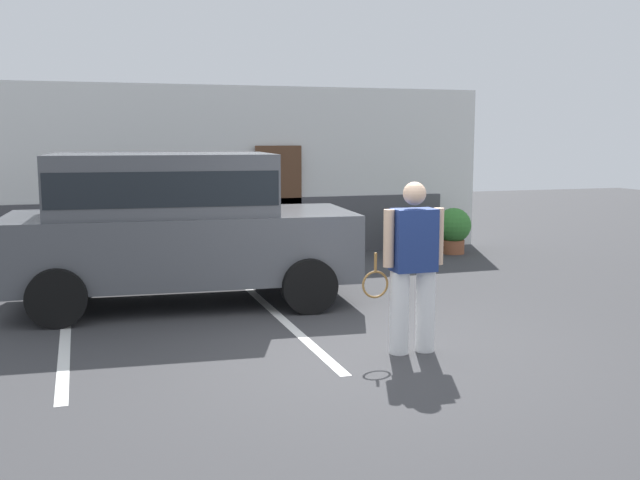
# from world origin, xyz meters

# --- Properties ---
(ground_plane) EXTENTS (40.00, 40.00, 0.00)m
(ground_plane) POSITION_xyz_m (0.00, 0.00, 0.00)
(ground_plane) COLOR #38383A
(parking_stripe_0) EXTENTS (0.12, 4.40, 0.01)m
(parking_stripe_0) POSITION_xyz_m (-3.05, 1.50, 0.00)
(parking_stripe_0) COLOR silver
(parking_stripe_0) RESTS_ON ground_plane
(parking_stripe_1) EXTENTS (0.12, 4.40, 0.01)m
(parking_stripe_1) POSITION_xyz_m (-0.47, 1.50, 0.00)
(parking_stripe_1) COLOR silver
(parking_stripe_1) RESTS_ON ground_plane
(house_frontage) EXTENTS (10.11, 0.40, 3.22)m
(house_frontage) POSITION_xyz_m (0.01, 6.81, 1.51)
(house_frontage) COLOR white
(house_frontage) RESTS_ON ground_plane
(parked_suv) EXTENTS (4.74, 2.47, 2.05)m
(parked_suv) POSITION_xyz_m (-1.62, 2.94, 1.15)
(parked_suv) COLOR #4C4F54
(parked_suv) RESTS_ON ground_plane
(tennis_player_man) EXTENTS (0.92, 0.29, 1.81)m
(tennis_player_man) POSITION_xyz_m (0.47, -0.16, 0.94)
(tennis_player_man) COLOR white
(tennis_player_man) RESTS_ON ground_plane
(potted_plant_by_porch) EXTENTS (0.62, 0.62, 0.81)m
(potted_plant_by_porch) POSITION_xyz_m (3.07, 5.57, 0.45)
(potted_plant_by_porch) COLOR gray
(potted_plant_by_porch) RESTS_ON ground_plane
(potted_plant_secondary) EXTENTS (0.68, 0.68, 0.90)m
(potted_plant_secondary) POSITION_xyz_m (4.09, 5.68, 0.50)
(potted_plant_secondary) COLOR #9E5638
(potted_plant_secondary) RESTS_ON ground_plane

